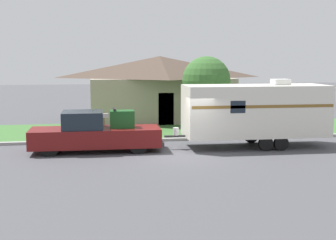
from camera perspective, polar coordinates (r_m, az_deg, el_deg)
name	(u,v)px	position (r m, az deg, el deg)	size (l,w,h in m)	color
ground_plane	(188,155)	(20.91, 2.44, -4.29)	(120.00, 120.00, 0.00)	#47474C
curb_strip	(174,139)	(24.52, 0.79, -2.37)	(80.00, 0.30, 0.14)	#999993
lawn_strip	(165,130)	(28.10, -0.41, -1.22)	(80.00, 7.00, 0.03)	#3D6B33
house_across_street	(160,87)	(33.03, -1.01, 4.07)	(10.32, 6.84, 4.45)	gray
pickup_truck	(95,133)	(21.84, -8.92, -1.61)	(6.05, 1.99, 2.01)	black
travel_trailer	(255,111)	(22.96, 10.61, 1.14)	(7.88, 2.43, 3.29)	black
mailbox	(104,120)	(24.82, -7.83, 0.03)	(0.48, 0.20, 1.40)	brown
tree_in_yard	(206,81)	(27.61, 4.69, 4.81)	(2.84, 2.84, 4.42)	brown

